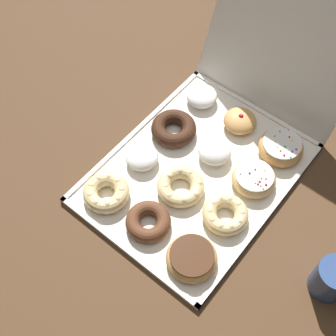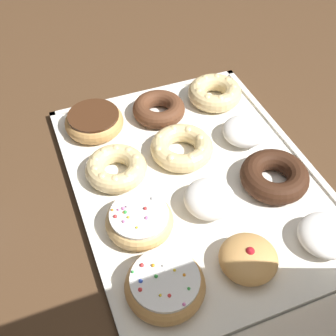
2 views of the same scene
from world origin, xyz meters
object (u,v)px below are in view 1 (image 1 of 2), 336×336
(chocolate_cake_ring_donut_1, at_px, (148,221))
(coffee_mug, at_px, (333,280))
(chocolate_cake_ring_donut_6, at_px, (174,129))
(cruller_donut_0, at_px, (106,192))
(powdered_filled_donut_7, at_px, (215,151))
(donut_box, at_px, (197,173))
(sprinkle_donut_11, at_px, (281,147))
(jelly_filled_donut_10, at_px, (240,121))
(sprinkle_donut_8, at_px, (254,178))
(powdered_filled_donut_3, at_px, (142,157))
(powdered_filled_donut_9, at_px, (202,96))
(chocolate_frosted_donut_2, at_px, (192,258))
(cruller_donut_5, at_px, (225,214))
(cruller_donut_4, at_px, (182,187))

(chocolate_cake_ring_donut_1, xyz_separation_m, coffee_mug, (0.41, 0.14, 0.02))
(chocolate_cake_ring_donut_1, xyz_separation_m, chocolate_cake_ring_donut_6, (-0.12, 0.25, 0.00))
(chocolate_cake_ring_donut_1, bearing_deg, cruller_donut_0, -177.60)
(cruller_donut_0, height_order, powdered_filled_donut_7, powdered_filled_donut_7)
(donut_box, height_order, sprinkle_donut_11, sprinkle_donut_11)
(jelly_filled_donut_10, bearing_deg, donut_box, -89.92)
(cruller_donut_0, height_order, sprinkle_donut_8, sprinkle_donut_8)
(powdered_filled_donut_7, bearing_deg, jelly_filled_donut_10, 92.86)
(coffee_mug, bearing_deg, jelly_filled_donut_10, 148.80)
(powdered_filled_donut_3, bearing_deg, chocolate_cake_ring_donut_6, 87.24)
(powdered_filled_donut_9, relative_size, sprinkle_donut_11, 0.74)
(chocolate_frosted_donut_2, xyz_separation_m, jelly_filled_donut_10, (-0.14, 0.39, 0.00))
(chocolate_cake_ring_donut_6, height_order, sprinkle_donut_8, sprinkle_donut_8)
(chocolate_cake_ring_donut_1, xyz_separation_m, sprinkle_donut_8, (0.13, 0.26, 0.00))
(powdered_filled_donut_3, height_order, jelly_filled_donut_10, jelly_filled_donut_10)
(chocolate_frosted_donut_2, bearing_deg, sprinkle_donut_8, 91.30)
(powdered_filled_donut_9, xyz_separation_m, sprinkle_donut_11, (0.27, -0.01, 0.00))
(powdered_filled_donut_7, relative_size, coffee_mug, 0.86)
(chocolate_cake_ring_donut_6, relative_size, powdered_filled_donut_9, 1.41)
(powdered_filled_donut_7, bearing_deg, sprinkle_donut_8, -1.31)
(cruller_donut_0, xyz_separation_m, cruller_donut_5, (0.26, 0.14, -0.00))
(chocolate_frosted_donut_2, xyz_separation_m, powdered_filled_donut_9, (-0.27, 0.40, 0.00))
(donut_box, bearing_deg, chocolate_cake_ring_donut_1, -90.60)
(donut_box, relative_size, powdered_filled_donut_9, 6.43)
(cruller_donut_5, height_order, powdered_filled_donut_9, powdered_filled_donut_9)
(powdered_filled_donut_9, distance_m, coffee_mug, 0.59)
(powdered_filled_donut_7, bearing_deg, cruller_donut_5, -45.90)
(cruller_donut_5, xyz_separation_m, sprinkle_donut_8, (-0.00, 0.13, 0.00))
(powdered_filled_donut_7, relative_size, powdered_filled_donut_9, 1.00)
(chocolate_frosted_donut_2, bearing_deg, cruller_donut_4, 134.78)
(powdered_filled_donut_3, height_order, sprinkle_donut_8, same)
(donut_box, relative_size, powdered_filled_donut_7, 6.44)
(cruller_donut_5, xyz_separation_m, jelly_filled_donut_10, (-0.13, 0.25, 0.00))
(cruller_donut_0, relative_size, cruller_donut_4, 0.97)
(chocolate_cake_ring_donut_6, bearing_deg, chocolate_frosted_donut_2, -45.05)
(cruller_donut_0, relative_size, sprinkle_donut_8, 1.04)
(chocolate_cake_ring_donut_1, bearing_deg, chocolate_cake_ring_donut_6, 115.87)
(chocolate_cake_ring_donut_6, xyz_separation_m, sprinkle_donut_11, (0.26, 0.13, 0.00))
(powdered_filled_donut_3, relative_size, powdered_filled_donut_7, 0.99)
(chocolate_frosted_donut_2, distance_m, powdered_filled_donut_3, 0.30)
(cruller_donut_5, bearing_deg, cruller_donut_4, -177.18)
(chocolate_cake_ring_donut_6, bearing_deg, sprinkle_donut_8, 0.95)
(sprinkle_donut_8, bearing_deg, powdered_filled_donut_9, 152.97)
(powdered_filled_donut_7, xyz_separation_m, coffee_mug, (0.40, -0.12, 0.02))
(chocolate_frosted_donut_2, relative_size, jelly_filled_donut_10, 1.31)
(donut_box, relative_size, cruller_donut_5, 4.98)
(sprinkle_donut_8, bearing_deg, chocolate_frosted_donut_2, -88.70)
(cruller_donut_4, bearing_deg, coffee_mug, 2.03)
(cruller_donut_0, height_order, powdered_filled_donut_3, powdered_filled_donut_3)
(chocolate_frosted_donut_2, xyz_separation_m, coffee_mug, (0.27, 0.15, 0.02))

